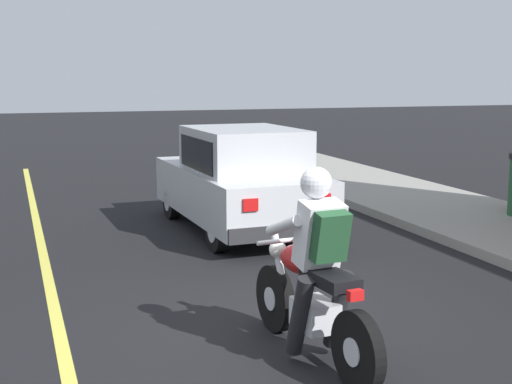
% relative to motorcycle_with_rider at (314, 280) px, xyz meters
% --- Properties ---
extents(ground_plane, '(80.00, 80.00, 0.00)m').
position_rel_motorcycle_with_rider_xyz_m(ground_plane, '(-0.17, 0.52, -0.68)').
color(ground_plane, black).
extents(sidewalk_curb, '(2.60, 22.00, 0.14)m').
position_rel_motorcycle_with_rider_xyz_m(sidewalk_curb, '(4.63, 3.52, -0.61)').
color(sidewalk_curb, gray).
rests_on(sidewalk_curb, ground).
extents(lane_stripe, '(0.12, 19.80, 0.01)m').
position_rel_motorcycle_with_rider_xyz_m(lane_stripe, '(-1.97, 3.52, -0.67)').
color(lane_stripe, '#D1C64C').
rests_on(lane_stripe, ground).
extents(motorcycle_with_rider, '(0.60, 2.02, 1.62)m').
position_rel_motorcycle_with_rider_xyz_m(motorcycle_with_rider, '(0.00, 0.00, 0.00)').
color(motorcycle_with_rider, black).
rests_on(motorcycle_with_rider, ground).
extents(car_hatchback, '(1.78, 3.84, 1.57)m').
position_rel_motorcycle_with_rider_xyz_m(car_hatchback, '(0.93, 4.89, 0.09)').
color(car_hatchback, black).
rests_on(car_hatchback, ground).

